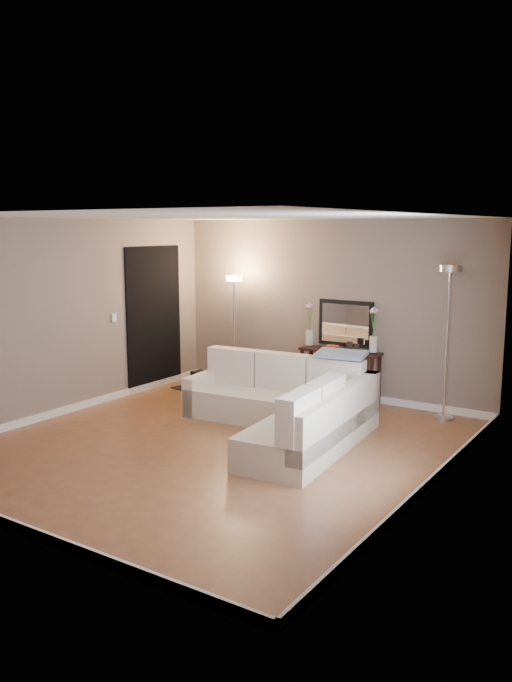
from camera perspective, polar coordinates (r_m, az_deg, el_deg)
The scene contains 23 objects.
floor at distance 7.81m, azimuth -3.27°, elevation -8.85°, with size 5.00×5.50×0.01m, color brown.
ceiling at distance 7.41m, azimuth -3.46°, elevation 10.66°, with size 5.00×5.50×0.01m, color white.
wall_back at distance 9.83m, azimuth 6.30°, elevation 2.76°, with size 5.00×0.02×2.60m, color #7D6C60.
wall_front at distance 5.58m, azimuth -20.57°, elevation -3.13°, with size 5.00×0.02×2.60m, color #7D6C60.
wall_left at distance 9.21m, azimuth -15.99°, elevation 1.98°, with size 0.02×5.50×2.60m, color #7D6C60.
wall_right at distance 6.35m, azimuth 15.12°, elevation -1.34°, with size 0.02×5.50×2.60m, color #7D6C60.
baseboard_back at distance 10.04m, azimuth 6.10°, elevation -4.35°, with size 5.00×0.03×0.10m, color white.
baseboard_front at distance 5.99m, azimuth -19.64°, elevation -14.85°, with size 5.00×0.03×0.10m, color white.
baseboard_left at distance 9.44m, azimuth -15.54°, elevation -5.58°, with size 0.03×5.50×0.10m, color white.
baseboard_right at distance 6.70m, azimuth 14.43°, elevation -11.87°, with size 0.03×5.50×0.10m, color white.
doorway at distance 10.39m, azimuth -8.73°, elevation 1.97°, with size 0.02×1.20×2.20m, color black.
switch_plate at distance 9.77m, azimuth -12.08°, elevation 1.97°, with size 0.02×0.08×0.12m, color white.
sectional_sofa at distance 8.14m, azimuth 2.81°, elevation -5.70°, with size 2.62×2.39×0.86m.
throw_blanket at distance 8.37m, azimuth 7.32°, elevation -1.12°, with size 0.62×0.35×0.05m, color gray.
console_table at distance 9.72m, azimuth 6.80°, elevation -2.60°, with size 1.21×0.34×0.74m.
leaning_mirror at distance 9.70m, azimuth 7.70°, elevation 1.51°, with size 0.85×0.05×0.67m.
table_decor at distance 9.58m, azimuth 7.14°, elevation -0.47°, with size 0.51×0.11×0.12m.
flower_vase_left at distance 9.81m, azimuth 4.62°, elevation 1.22°, with size 0.14×0.11×0.64m.
flower_vase_right at distance 9.36m, azimuth 10.06°, elevation 0.69°, with size 0.14×0.11×0.64m.
floor_lamp_lit at distance 10.28m, azimuth -1.87°, elevation 2.74°, with size 0.29×0.29×1.75m.
floor_lamp_unlit at distance 8.83m, azimuth 16.17°, elevation 2.47°, with size 0.34×0.34×2.02m.
charcoal_rug at distance 10.34m, azimuth -3.53°, elevation -4.13°, with size 1.14×0.85×0.02m, color black.
black_bag at distance 10.38m, azimuth -4.61°, elevation -3.20°, with size 0.32×0.23×0.21m, color black.
Camera 1 is at (4.44, -5.93, 2.48)m, focal length 35.00 mm.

